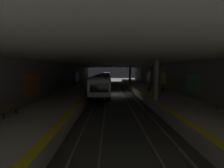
# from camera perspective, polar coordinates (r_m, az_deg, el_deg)

# --- Properties ---
(ground_plane) EXTENTS (120.00, 120.00, 0.00)m
(ground_plane) POSITION_cam_1_polar(r_m,az_deg,el_deg) (27.10, 1.03, -4.12)
(ground_plane) COLOR #42423F
(track_left) EXTENTS (60.00, 1.53, 0.16)m
(track_left) POSITION_cam_1_polar(r_m,az_deg,el_deg) (27.26, 5.67, -3.92)
(track_left) COLOR gray
(track_left) RESTS_ON ground
(track_right) EXTENTS (60.00, 1.53, 0.16)m
(track_right) POSITION_cam_1_polar(r_m,az_deg,el_deg) (27.10, -3.64, -3.96)
(track_right) COLOR gray
(track_right) RESTS_ON ground
(platform_left) EXTENTS (60.00, 5.30, 1.06)m
(platform_left) POSITION_cam_1_polar(r_m,az_deg,el_deg) (28.03, 14.55, -2.89)
(platform_left) COLOR beige
(platform_left) RESTS_ON ground
(platform_right) EXTENTS (60.00, 5.30, 1.06)m
(platform_right) POSITION_cam_1_polar(r_m,az_deg,el_deg) (27.57, -12.72, -2.98)
(platform_right) COLOR beige
(platform_right) RESTS_ON ground
(wall_left) EXTENTS (60.00, 0.56, 5.60)m
(wall_left) POSITION_cam_1_polar(r_m,az_deg,el_deg) (28.77, 20.20, 1.72)
(wall_left) COLOR slate
(wall_left) RESTS_ON ground
(wall_right) EXTENTS (60.00, 0.56, 5.60)m
(wall_right) POSITION_cam_1_polar(r_m,az_deg,el_deg) (28.07, -18.62, 1.69)
(wall_right) COLOR slate
(wall_right) RESTS_ON ground
(ceiling_slab) EXTENTS (60.00, 19.40, 0.40)m
(ceiling_slab) POSITION_cam_1_polar(r_m,az_deg,el_deg) (26.77, 1.05, 8.22)
(ceiling_slab) COLOR #ADAAA3
(ceiling_slab) RESTS_ON wall_left
(pillar_near) EXTENTS (0.56, 0.56, 4.55)m
(pillar_near) POSITION_cam_1_polar(r_m,az_deg,el_deg) (17.01, 17.20, 1.32)
(pillar_near) COLOR gray
(pillar_near) RESTS_ON platform_left
(pillar_far) EXTENTS (0.56, 0.56, 4.55)m
(pillar_far) POSITION_cam_1_polar(r_m,az_deg,el_deg) (37.27, 7.18, 3.56)
(pillar_far) COLOR gray
(pillar_far) RESTS_ON platform_left
(metro_train) EXTENTS (56.75, 2.83, 3.49)m
(metro_train) POSITION_cam_1_polar(r_m,az_deg,el_deg) (45.42, -2.60, 2.26)
(metro_train) COLOR silver
(metro_train) RESTS_ON track_right
(bench_left_mid) EXTENTS (1.70, 0.47, 0.86)m
(bench_left_mid) POSITION_cam_1_polar(r_m,az_deg,el_deg) (40.20, 12.64, 1.10)
(bench_left_mid) COLOR #262628
(bench_left_mid) RESTS_ON platform_left
(bench_right_near) EXTENTS (1.70, 0.47, 0.86)m
(bench_right_near) POSITION_cam_1_polar(r_m,az_deg,el_deg) (13.36, -35.88, -8.10)
(bench_right_near) COLOR #262628
(bench_right_near) RESTS_ON platform_right
(bench_right_mid) EXTENTS (1.70, 0.47, 0.86)m
(bench_right_mid) POSITION_cam_1_polar(r_m,az_deg,el_deg) (31.19, -15.07, -0.14)
(bench_right_mid) COLOR #262628
(bench_right_mid) RESTS_ON platform_right
(person_waiting_near) EXTENTS (0.60, 0.24, 1.75)m
(person_waiting_near) POSITION_cam_1_polar(r_m,az_deg,el_deg) (30.38, 16.96, 0.48)
(person_waiting_near) COLOR #262626
(person_waiting_near) RESTS_ON platform_left
(person_walking_mid) EXTENTS (0.60, 0.22, 1.53)m
(person_walking_mid) POSITION_cam_1_polar(r_m,az_deg,el_deg) (39.51, 10.26, 1.49)
(person_walking_mid) COLOR #262626
(person_walking_mid) RESTS_ON platform_left
(person_standing_far) EXTENTS (0.60, 0.22, 1.63)m
(person_standing_far) POSITION_cam_1_polar(r_m,az_deg,el_deg) (26.87, 15.19, -0.22)
(person_standing_far) COLOR #464646
(person_standing_far) RESTS_ON platform_left
(person_boarding) EXTENTS (0.60, 0.22, 1.52)m
(person_boarding) POSITION_cam_1_polar(r_m,az_deg,el_deg) (23.91, 19.67, -1.18)
(person_boarding) COLOR #272727
(person_boarding) RESTS_ON platform_left
(suitcase_rolling) EXTENTS (0.36, 0.20, 1.00)m
(suitcase_rolling) POSITION_cam_1_polar(r_m,az_deg,el_deg) (24.10, 14.69, -2.10)
(suitcase_rolling) COLOR black
(suitcase_rolling) RESTS_ON platform_left
(backpack_on_floor) EXTENTS (0.30, 0.20, 0.40)m
(backpack_on_floor) POSITION_cam_1_polar(r_m,az_deg,el_deg) (21.34, 16.35, -3.50)
(backpack_on_floor) COLOR #1E512D
(backpack_on_floor) RESTS_ON platform_left
(trash_bin) EXTENTS (0.44, 0.44, 0.85)m
(trash_bin) POSITION_cam_1_polar(r_m,az_deg,el_deg) (23.10, -18.24, -2.33)
(trash_bin) COLOR #595B5E
(trash_bin) RESTS_ON platform_right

